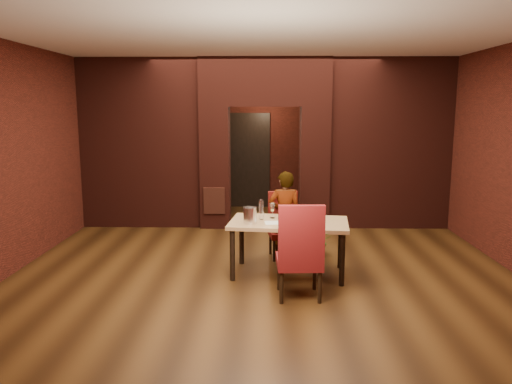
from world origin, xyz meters
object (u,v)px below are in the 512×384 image
wine_glass_a (272,211)px  water_bottle (261,209)px  potted_plant (319,241)px  chair_far (285,226)px  wine_bucket (250,215)px  dining_table (289,248)px  wine_glass_c (308,216)px  chair_near (299,250)px  person_seated (285,215)px  wine_glass_b (288,214)px

wine_glass_a → water_bottle: water_bottle is taller
potted_plant → chair_far: bearing=-165.9°
wine_bucket → water_bottle: water_bottle is taller
dining_table → wine_bucket: bearing=-159.3°
wine_bucket → potted_plant: size_ratio=0.48×
wine_glass_c → potted_plant: wine_glass_c is taller
chair_near → water_bottle: chair_near is taller
dining_table → wine_glass_c: 0.54m
potted_plant → wine_bucket: bearing=-135.1°
wine_glass_c → chair_far: bearing=108.3°
wine_glass_c → person_seated: bearing=109.9°
chair_near → wine_bucket: 0.97m
wine_glass_c → dining_table: bearing=163.9°
person_seated → wine_glass_b: bearing=89.2°
dining_table → wine_glass_a: (-0.22, 0.20, 0.48)m
wine_glass_c → potted_plant: (0.26, 0.98, -0.62)m
chair_far → person_seated: size_ratio=0.74×
dining_table → potted_plant: (0.51, 0.91, -0.15)m
wine_bucket → potted_plant: 1.60m
dining_table → wine_bucket: (-0.53, -0.13, 0.49)m
chair_far → chair_near: chair_near is taller
person_seated → water_bottle: 0.72m
wine_glass_b → potted_plant: size_ratio=0.40×
chair_far → water_bottle: (-0.35, -0.66, 0.39)m
chair_near → person_seated: 1.55m
chair_near → wine_glass_b: 0.91m
chair_far → wine_glass_c: size_ratio=5.25×
chair_far → water_bottle: water_bottle is taller
dining_table → wine_glass_b: size_ratio=8.79×
chair_far → wine_bucket: 1.09m
wine_glass_b → wine_bucket: wine_bucket is taller
wine_bucket → chair_far: bearing=61.0°
chair_near → wine_glass_c: chair_near is taller
chair_far → wine_glass_c: (0.28, -0.85, 0.34)m
chair_near → wine_bucket: chair_near is taller
chair_near → potted_plant: 1.83m
dining_table → chair_near: (0.09, -0.84, 0.22)m
person_seated → wine_glass_c: (0.28, -0.78, 0.17)m
dining_table → wine_glass_c: size_ratio=8.39×
dining_table → person_seated: (-0.03, 0.71, 0.30)m
chair_near → wine_glass_b: size_ratio=6.50×
chair_near → wine_glass_b: (-0.10, 0.87, 0.25)m
wine_bucket → dining_table: bearing=14.0°
dining_table → wine_glass_b: bearing=110.0°
wine_glass_b → dining_table: bearing=-76.7°
chair_near → wine_bucket: (-0.62, 0.70, 0.27)m
wine_glass_a → potted_plant: wine_glass_a is taller
wine_bucket → person_seated: bearing=59.3°
wine_bucket → water_bottle: (0.15, 0.24, 0.03)m
wine_glass_c → wine_bucket: (-0.78, -0.06, 0.01)m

